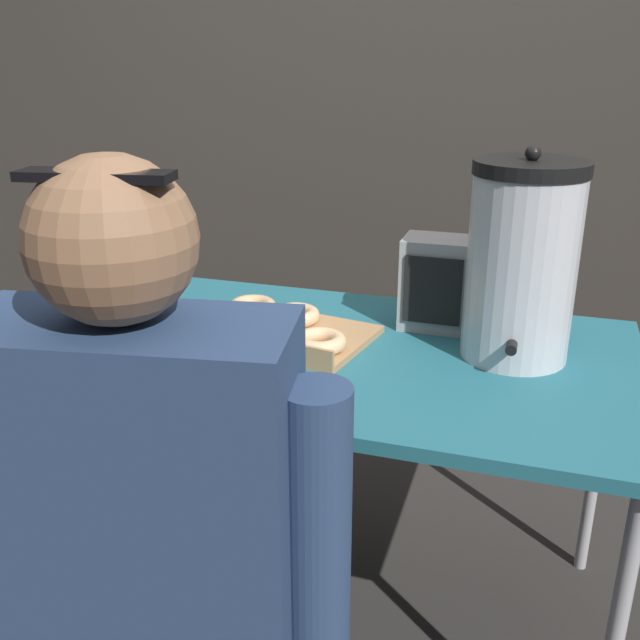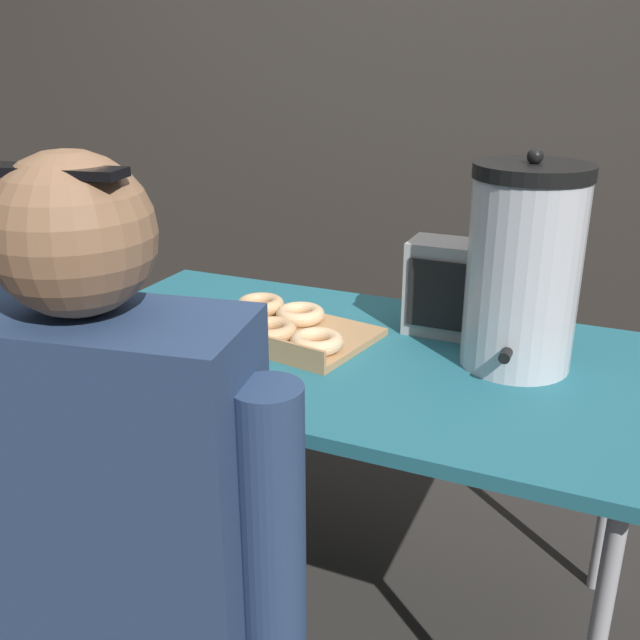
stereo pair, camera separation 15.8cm
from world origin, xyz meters
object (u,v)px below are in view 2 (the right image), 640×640
at_px(donut_box, 278,326).
at_px(space_heater, 443,287).
at_px(coffee_urn, 523,268).
at_px(cell_phone, 135,340).
at_px(person_seated, 114,559).

bearing_deg(donut_box, space_heater, 38.03).
distance_m(donut_box, coffee_urn, 0.56).
bearing_deg(cell_phone, donut_box, 11.17).
xyz_separation_m(coffee_urn, person_seated, (-0.49, -0.71, -0.35)).
height_order(donut_box, coffee_urn, coffee_urn).
height_order(coffee_urn, space_heater, coffee_urn).
relative_size(coffee_urn, person_seated, 0.37).
bearing_deg(coffee_urn, space_heater, 147.51).
distance_m(coffee_urn, space_heater, 0.25).
distance_m(coffee_urn, person_seated, 0.93).
height_order(coffee_urn, cell_phone, coffee_urn).
bearing_deg(coffee_urn, person_seated, -124.78).
bearing_deg(space_heater, cell_phone, -150.83).
xyz_separation_m(cell_phone, person_seated, (0.31, -0.49, -0.14)).
distance_m(donut_box, space_heater, 0.39).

